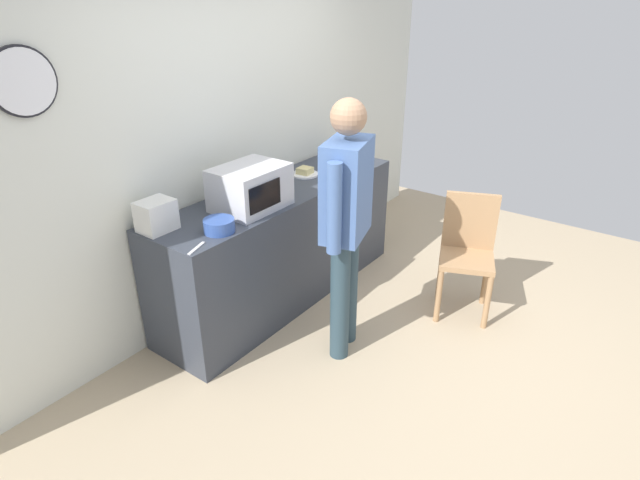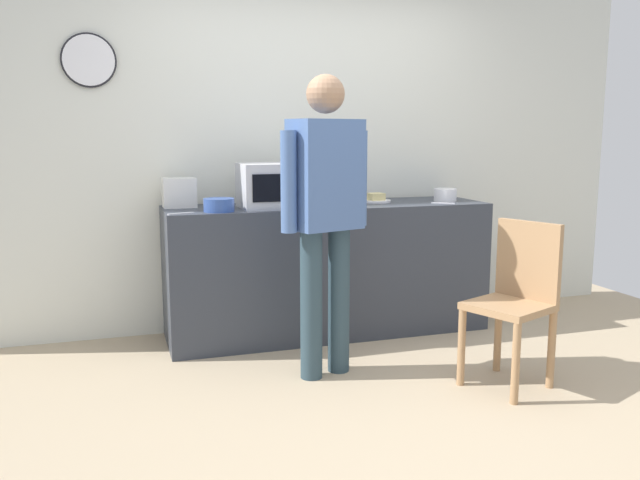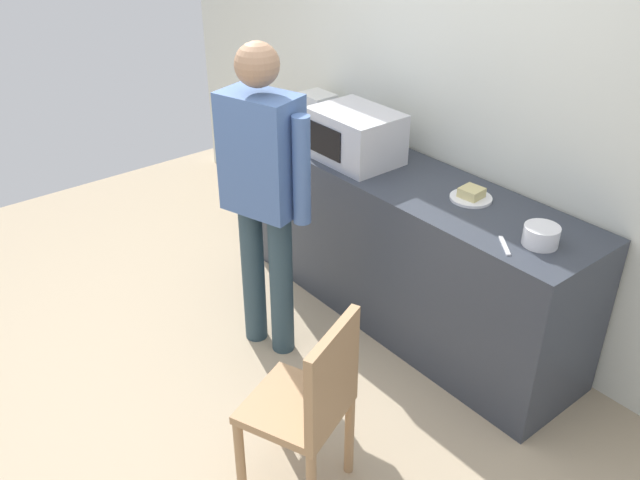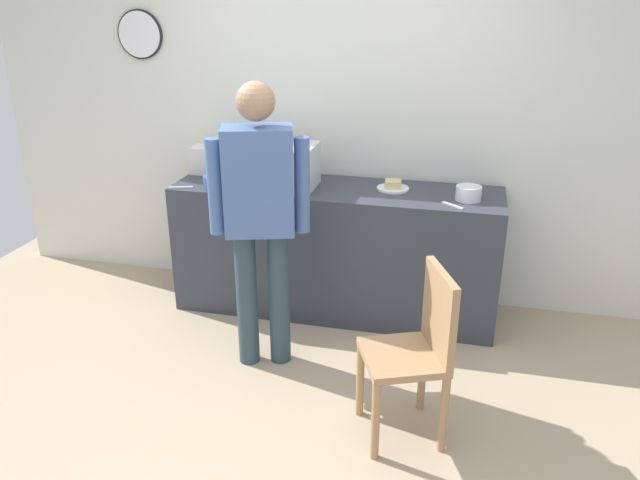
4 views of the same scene
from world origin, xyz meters
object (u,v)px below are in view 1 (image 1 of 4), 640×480
object	(u,v)px
wooden_chair	(467,249)
person_standing	(346,214)
spoon_utensil	(196,248)
microwave	(250,188)
toaster	(156,216)
cereal_bowl	(351,157)
sandwich_plate	(305,173)
fork_utensil	(358,168)
salad_bowl	(219,226)

from	to	relation	value
wooden_chair	person_standing	bearing A→B (deg)	154.54
spoon_utensil	microwave	bearing A→B (deg)	15.08
spoon_utensil	wooden_chair	bearing A→B (deg)	-30.20
person_standing	wooden_chair	world-z (taller)	person_standing
person_standing	wooden_chair	distance (m)	1.21
toaster	wooden_chair	distance (m)	2.30
cereal_bowl	microwave	bearing A→B (deg)	-179.45
sandwich_plate	cereal_bowl	xyz separation A→B (m)	(0.51, -0.12, 0.03)
spoon_utensil	wooden_chair	size ratio (longest dim) A/B	0.18
sandwich_plate	person_standing	xyz separation A→B (m)	(-0.67, -0.86, 0.08)
sandwich_plate	spoon_utensil	bearing A→B (deg)	-168.00
spoon_utensil	person_standing	xyz separation A→B (m)	(0.77, -0.55, 0.10)
person_standing	sandwich_plate	bearing A→B (deg)	51.86
toaster	fork_utensil	world-z (taller)	toaster
sandwich_plate	salad_bowl	size ratio (longest dim) A/B	1.12
wooden_chair	salad_bowl	bearing A→B (deg)	144.16
sandwich_plate	fork_utensil	bearing A→B (deg)	-31.60
person_standing	toaster	bearing A→B (deg)	127.62
wooden_chair	microwave	bearing A→B (deg)	132.29
microwave	cereal_bowl	world-z (taller)	microwave
cereal_bowl	fork_utensil	bearing A→B (deg)	-122.85
microwave	person_standing	bearing A→B (deg)	-81.95
wooden_chair	fork_utensil	bearing A→B (deg)	84.60
salad_bowl	cereal_bowl	bearing A→B (deg)	4.23
cereal_bowl	fork_utensil	xyz separation A→B (m)	(-0.09, -0.14, -0.04)
fork_utensil	spoon_utensil	xyz separation A→B (m)	(-1.86, -0.05, 0.00)
sandwich_plate	cereal_bowl	bearing A→B (deg)	-12.75
microwave	toaster	bearing A→B (deg)	160.67
microwave	salad_bowl	xyz separation A→B (m)	(-0.41, -0.11, -0.11)
toaster	microwave	bearing A→B (deg)	-19.33
microwave	wooden_chair	xyz separation A→B (m)	(1.09, -1.20, -0.56)
spoon_utensil	salad_bowl	bearing A→B (deg)	14.69
sandwich_plate	person_standing	size ratio (longest dim) A/B	0.13
salad_bowl	toaster	xyz separation A→B (m)	(-0.22, 0.33, 0.06)
microwave	wooden_chair	bearing A→B (deg)	-47.71
spoon_utensil	cereal_bowl	bearing A→B (deg)	5.60
toaster	fork_utensil	bearing A→B (deg)	-10.87
toaster	wooden_chair	bearing A→B (deg)	-39.55
sandwich_plate	fork_utensil	xyz separation A→B (m)	(0.42, -0.26, -0.02)
toaster	fork_utensil	size ratio (longest dim) A/B	1.29
salad_bowl	fork_utensil	xyz separation A→B (m)	(1.61, -0.02, -0.04)
salad_bowl	person_standing	bearing A→B (deg)	-50.04
toaster	person_standing	bearing A→B (deg)	-52.38
wooden_chair	sandwich_plate	bearing A→B (deg)	103.37
sandwich_plate	person_standing	distance (m)	1.10
sandwich_plate	spoon_utensil	size ratio (longest dim) A/B	1.31
salad_bowl	spoon_utensil	world-z (taller)	salad_bowl
spoon_utensil	fork_utensil	bearing A→B (deg)	1.53
cereal_bowl	sandwich_plate	bearing A→B (deg)	167.25
sandwich_plate	toaster	size ratio (longest dim) A/B	1.01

